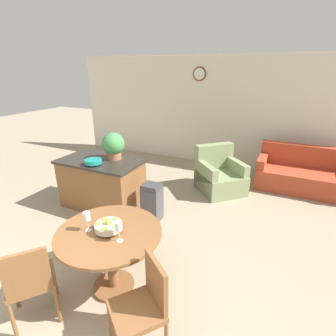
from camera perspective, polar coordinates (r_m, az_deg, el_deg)
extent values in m
cube|color=silver|center=(6.82, 10.77, 11.91)|extent=(8.00, 0.06, 2.70)
cylinder|color=brown|center=(6.85, 6.87, 19.67)|extent=(0.34, 0.02, 0.34)
cylinder|color=white|center=(6.83, 6.83, 19.67)|extent=(0.27, 0.01, 0.27)
cylinder|color=brown|center=(3.40, -11.66, -23.76)|extent=(0.47, 0.47, 0.04)
cylinder|color=brown|center=(3.15, -12.17, -19.02)|extent=(0.11, 0.11, 0.69)
cylinder|color=brown|center=(2.93, -12.72, -13.56)|extent=(1.13, 1.13, 0.03)
cylinder|color=brown|center=(3.41, -30.40, -22.16)|extent=(0.04, 0.04, 0.43)
cylinder|color=brown|center=(3.37, -23.50, -21.27)|extent=(0.04, 0.04, 0.43)
cylinder|color=brown|center=(3.13, -30.67, -26.77)|extent=(0.04, 0.04, 0.43)
cylinder|color=brown|center=(3.09, -22.88, -25.84)|extent=(0.04, 0.04, 0.43)
cube|color=brown|center=(3.09, -27.64, -20.75)|extent=(0.59, 0.59, 0.05)
cube|color=brown|center=(2.79, -28.48, -19.47)|extent=(0.27, 0.33, 0.43)
cylinder|color=brown|center=(2.83, -12.48, -29.97)|extent=(0.04, 0.04, 0.43)
cylinder|color=brown|center=(2.89, -4.17, -27.82)|extent=(0.04, 0.04, 0.43)
cube|color=brown|center=(2.55, -6.95, -28.56)|extent=(0.59, 0.59, 0.05)
cube|color=brown|center=(2.42, -2.62, -23.48)|extent=(0.33, 0.27, 0.43)
cylinder|color=#B7B29E|center=(2.92, -12.77, -13.03)|extent=(0.11, 0.11, 0.03)
cylinder|color=#B7B29E|center=(2.89, -12.85, -12.26)|extent=(0.29, 0.29, 0.06)
sphere|color=#8CB738|center=(2.81, -11.38, -12.68)|extent=(0.07, 0.07, 0.07)
sphere|color=#8CB738|center=(2.94, -11.31, -11.08)|extent=(0.07, 0.07, 0.07)
sphere|color=#8CB738|center=(2.97, -13.64, -10.95)|extent=(0.07, 0.07, 0.07)
sphere|color=#8CB738|center=(2.90, -14.98, -11.85)|extent=(0.07, 0.07, 0.07)
sphere|color=#8CB738|center=(2.80, -13.69, -13.07)|extent=(0.07, 0.07, 0.07)
sphere|color=#8CB738|center=(2.86, -12.93, -11.40)|extent=(0.07, 0.07, 0.07)
cylinder|color=silver|center=(2.99, -16.91, -12.83)|extent=(0.06, 0.06, 0.01)
cylinder|color=silver|center=(2.95, -17.05, -11.78)|extent=(0.01, 0.01, 0.12)
cylinder|color=silver|center=(2.90, -17.28, -9.96)|extent=(0.07, 0.07, 0.09)
cylinder|color=silver|center=(2.76, -10.46, -15.29)|extent=(0.06, 0.06, 0.01)
cylinder|color=silver|center=(2.72, -10.55, -14.19)|extent=(0.01, 0.01, 0.12)
cylinder|color=silver|center=(2.66, -10.71, -12.27)|extent=(0.07, 0.07, 0.09)
cube|color=brown|center=(4.88, -14.09, -3.43)|extent=(1.39, 0.78, 0.84)
cube|color=#2D2823|center=(4.72, -14.56, 1.46)|extent=(1.45, 0.84, 0.04)
cylinder|color=teal|center=(4.51, -15.91, 0.83)|extent=(0.10, 0.10, 0.02)
cylinder|color=teal|center=(4.49, -15.97, 1.38)|extent=(0.28, 0.28, 0.07)
cylinder|color=#A36642|center=(4.70, -11.66, 2.71)|extent=(0.25, 0.25, 0.13)
sphere|color=#478E4C|center=(4.64, -11.85, 5.16)|extent=(0.39, 0.39, 0.39)
cube|color=#47474C|center=(4.37, -3.50, -7.87)|extent=(0.30, 0.26, 0.56)
cube|color=#3C3C41|center=(4.22, -3.59, -4.08)|extent=(0.29, 0.25, 0.08)
cube|color=#B24228|center=(6.09, 27.18, -2.38)|extent=(1.81, 0.90, 0.42)
cube|color=#B24228|center=(6.28, 27.84, 2.41)|extent=(1.80, 0.21, 0.45)
cube|color=#B24228|center=(6.06, 19.66, -0.29)|extent=(0.17, 0.82, 0.62)
cube|color=gray|center=(5.46, 11.31, -3.04)|extent=(1.17, 1.17, 0.40)
cube|color=gray|center=(5.57, 9.99, 2.58)|extent=(0.71, 0.69, 0.51)
cube|color=gray|center=(5.26, 8.17, -2.39)|extent=(0.63, 0.66, 0.63)
cube|color=gray|center=(5.58, 14.43, -1.47)|extent=(0.63, 0.66, 0.63)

